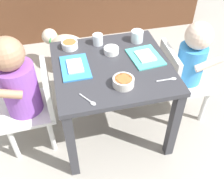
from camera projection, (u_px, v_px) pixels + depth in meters
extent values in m
plane|color=#9E998E|center=(112.00, 126.00, 1.63)|extent=(7.00, 7.00, 0.00)
cube|color=#333338|center=(112.00, 67.00, 1.32)|extent=(0.59, 0.57, 0.03)
cube|color=#333338|center=(71.00, 146.00, 1.25)|extent=(0.04, 0.04, 0.45)
cube|color=#333338|center=(173.00, 126.00, 1.34)|extent=(0.04, 0.04, 0.45)
cube|color=#333338|center=(61.00, 79.00, 1.61)|extent=(0.04, 0.04, 0.45)
cube|color=#333338|center=(142.00, 67.00, 1.71)|extent=(0.04, 0.04, 0.45)
cube|color=silver|center=(27.00, 109.00, 1.39)|extent=(0.29, 0.29, 0.02)
cube|color=silver|center=(47.00, 88.00, 1.33)|extent=(0.03, 0.27, 0.22)
cylinder|color=purple|center=(20.00, 89.00, 1.29)|extent=(0.18, 0.18, 0.27)
sphere|color=#A87A5B|center=(7.00, 54.00, 1.15)|extent=(0.16, 0.16, 0.16)
cylinder|color=silver|center=(14.00, 116.00, 1.53)|extent=(0.03, 0.03, 0.25)
cylinder|color=silver|center=(14.00, 143.00, 1.38)|extent=(0.03, 0.03, 0.25)
cylinder|color=silver|center=(48.00, 109.00, 1.57)|extent=(0.03, 0.03, 0.25)
cylinder|color=silver|center=(52.00, 135.00, 1.42)|extent=(0.03, 0.03, 0.25)
cylinder|color=#A87A5B|center=(7.00, 67.00, 1.30)|extent=(0.15, 0.04, 0.09)
cylinder|color=#A87A5B|center=(6.00, 94.00, 1.16)|extent=(0.15, 0.04, 0.09)
cube|color=silver|center=(186.00, 81.00, 1.56)|extent=(0.29, 0.29, 0.02)
cube|color=silver|center=(169.00, 67.00, 1.46)|extent=(0.04, 0.27, 0.22)
cylinder|color=#388CD8|center=(190.00, 64.00, 1.47)|extent=(0.16, 0.16, 0.23)
sphere|color=beige|center=(199.00, 36.00, 1.35)|extent=(0.15, 0.15, 0.15)
cylinder|color=silver|center=(204.00, 106.00, 1.59)|extent=(0.03, 0.03, 0.25)
cylinder|color=silver|center=(190.00, 84.00, 1.73)|extent=(0.03, 0.03, 0.25)
cylinder|color=silver|center=(173.00, 110.00, 1.56)|extent=(0.03, 0.03, 0.25)
cylinder|color=silver|center=(162.00, 88.00, 1.70)|extent=(0.03, 0.03, 0.25)
cylinder|color=beige|center=(208.00, 64.00, 1.38)|extent=(0.15, 0.05, 0.09)
cylinder|color=beige|center=(194.00, 46.00, 1.51)|extent=(0.15, 0.05, 0.09)
ellipsoid|color=beige|center=(70.00, 48.00, 1.90)|extent=(0.35, 0.34, 0.19)
sphere|color=beige|center=(50.00, 36.00, 1.93)|extent=(0.11, 0.11, 0.11)
sphere|color=black|center=(45.00, 36.00, 1.95)|extent=(0.05, 0.05, 0.05)
torus|color=green|center=(53.00, 39.00, 1.93)|extent=(0.09, 0.09, 0.10)
sphere|color=beige|center=(86.00, 49.00, 1.83)|extent=(0.05, 0.05, 0.05)
cylinder|color=beige|center=(67.00, 57.00, 2.07)|extent=(0.04, 0.04, 0.13)
cylinder|color=beige|center=(59.00, 65.00, 1.99)|extent=(0.04, 0.04, 0.13)
cylinder|color=beige|center=(85.00, 63.00, 2.01)|extent=(0.04, 0.04, 0.13)
cylinder|color=beige|center=(77.00, 71.00, 1.94)|extent=(0.04, 0.04, 0.13)
cube|color=#388CD8|center=(75.00, 67.00, 1.29)|extent=(0.14, 0.21, 0.01)
cube|color=white|center=(75.00, 66.00, 1.28)|extent=(0.08, 0.11, 0.01)
cube|color=#4CC6BC|center=(145.00, 57.00, 1.35)|extent=(0.17, 0.21, 0.01)
cube|color=white|center=(145.00, 56.00, 1.35)|extent=(0.09, 0.11, 0.01)
cylinder|color=white|center=(98.00, 39.00, 1.43)|extent=(0.06, 0.06, 0.06)
cylinder|color=silver|center=(98.00, 41.00, 1.44)|extent=(0.05, 0.05, 0.04)
cylinder|color=white|center=(137.00, 36.00, 1.45)|extent=(0.07, 0.07, 0.06)
cylinder|color=silver|center=(137.00, 38.00, 1.46)|extent=(0.06, 0.06, 0.04)
cylinder|color=white|center=(70.00, 45.00, 1.41)|extent=(0.09, 0.09, 0.04)
cylinder|color=#B26633|center=(69.00, 42.00, 1.40)|extent=(0.07, 0.07, 0.01)
cylinder|color=white|center=(111.00, 50.00, 1.38)|extent=(0.08, 0.08, 0.03)
cylinder|color=#D84C33|center=(111.00, 48.00, 1.37)|extent=(0.07, 0.07, 0.01)
cylinder|color=silver|center=(123.00, 82.00, 1.18)|extent=(0.10, 0.10, 0.04)
cylinder|color=#B26633|center=(123.00, 79.00, 1.17)|extent=(0.08, 0.08, 0.01)
cylinder|color=silver|center=(164.00, 80.00, 1.22)|extent=(0.08, 0.01, 0.01)
ellipsoid|color=silver|center=(173.00, 79.00, 1.22)|extent=(0.03, 0.02, 0.01)
cylinder|color=silver|center=(85.00, 98.00, 1.13)|extent=(0.05, 0.07, 0.01)
ellipsoid|color=silver|center=(93.00, 103.00, 1.10)|extent=(0.03, 0.03, 0.01)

